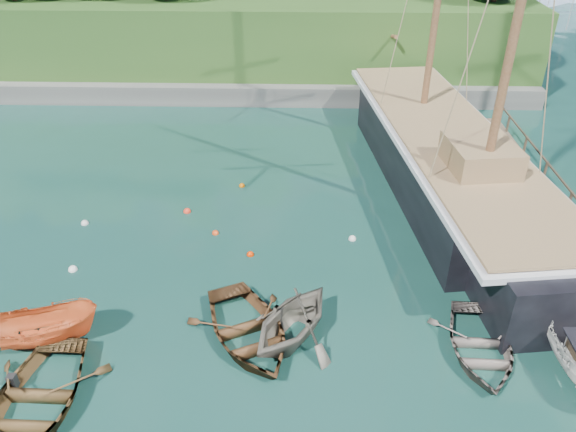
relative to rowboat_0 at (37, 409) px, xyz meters
name	(u,v)px	position (x,y,z in m)	size (l,w,h in m)	color
ground	(270,343)	(6.84, 2.98, 0.00)	(160.00, 160.00, 0.00)	#14382B
dock_east	(540,226)	(18.34, 9.98, 0.43)	(3.20, 24.00, 1.10)	#493A2D
rowboat_0	(37,409)	(0.00, 0.00, 0.00)	(3.59, 5.02, 1.04)	#513A1D
rowboat_1	(292,339)	(7.58, 3.18, 0.00)	(3.44, 3.99, 2.10)	#696356
rowboat_2	(248,339)	(6.08, 3.13, 0.00)	(3.48, 4.88, 1.01)	#4E311A
rowboat_3	(478,353)	(13.84, 2.70, 0.00)	(3.04, 4.26, 0.88)	#6A5F57
motorboat_orange	(44,343)	(-0.89, 2.74, 0.00)	(1.48, 3.94, 1.52)	orange
schooner	(446,165)	(15.01, 14.31, 1.21)	(8.07, 29.34, 21.85)	black
mooring_buoy_0	(73,270)	(-1.34, 6.81, 0.00)	(0.37, 0.37, 0.37)	white
mooring_buoy_1	(215,234)	(4.05, 9.61, 0.00)	(0.30, 0.30, 0.30)	#E74212
mooring_buoy_2	(250,255)	(5.73, 8.04, 0.00)	(0.31, 0.31, 0.31)	#EE3000
mooring_buoy_3	(352,239)	(10.09, 9.33, 0.00)	(0.33, 0.33, 0.33)	silver
mooring_buoy_4	(187,212)	(2.46, 11.41, 0.00)	(0.36, 0.36, 0.36)	#F3381D
mooring_buoy_5	(242,186)	(4.80, 13.97, 0.00)	(0.29, 0.29, 0.29)	#D15F00
mooring_buoy_6	(85,224)	(-2.02, 10.24, 0.00)	(0.35, 0.35, 0.35)	silver
mooring_buoy_7	(291,305)	(7.50, 4.96, 0.00)	(0.31, 0.31, 0.31)	red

